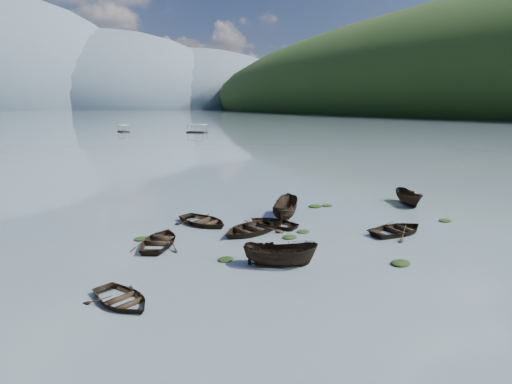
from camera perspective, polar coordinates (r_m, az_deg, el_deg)
ground_plane at (r=24.86m, az=13.74°, el=-9.75°), size 2400.00×2400.00×0.00m
haze_mtn_b at (r=917.81m, az=-32.32°, el=9.97°), size 520.00×520.00×340.00m
haze_mtn_c at (r=929.92m, az=-19.76°, el=11.15°), size 520.00×520.00×260.00m
haze_mtn_d at (r=976.36m, az=-9.09°, el=11.74°), size 520.00×520.00×220.00m
rowboat_0 at (r=20.70m, az=-18.63°, el=-14.77°), size 3.81×4.48×0.79m
rowboat_1 at (r=27.84m, az=-13.53°, el=-7.31°), size 5.15×5.56×0.94m
rowboat_2 at (r=23.76m, az=3.46°, el=-10.47°), size 4.52×3.80×1.68m
rowboat_3 at (r=31.16m, az=2.38°, el=-4.83°), size 4.47×4.98×0.85m
rowboat_4 at (r=31.14m, az=19.61°, el=-5.57°), size 4.68×3.37×0.96m
rowboat_5 at (r=40.20m, az=20.94°, el=-1.69°), size 3.26×4.53×1.64m
rowboat_6 at (r=31.75m, az=-7.52°, el=-4.60°), size 4.70×5.49×0.96m
rowboat_7 at (r=29.48m, az=-0.76°, el=-5.83°), size 5.83×4.81×1.05m
rowboat_8 at (r=33.07m, az=4.13°, el=-3.82°), size 4.65×4.82×1.88m
weed_clump_0 at (r=24.58m, az=-4.33°, el=-9.68°), size 1.00×0.82×0.22m
weed_clump_1 at (r=28.46m, az=4.82°, el=-6.56°), size 1.09×0.87×0.24m
weed_clump_2 at (r=25.39m, az=19.95°, el=-9.69°), size 1.25×1.00×0.27m
weed_clump_3 at (r=37.57m, az=10.14°, el=-2.00°), size 1.02×0.86×0.23m
weed_clump_4 at (r=35.71m, az=25.37°, el=-3.79°), size 1.10×0.87×0.23m
weed_clump_5 at (r=29.17m, az=-16.00°, el=-6.53°), size 1.06×0.86×0.23m
weed_clump_6 at (r=29.78m, az=6.73°, el=-5.73°), size 0.98×0.82×0.20m
weed_clump_7 at (r=37.08m, az=8.45°, el=-2.13°), size 1.26×1.01×0.28m
pontoon_centre at (r=143.92m, az=-18.38°, el=8.13°), size 2.96×6.21×2.32m
pontoon_right at (r=134.87m, az=-8.39°, el=8.37°), size 6.33×7.26×2.64m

